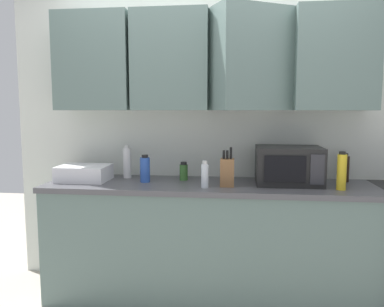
{
  "coord_description": "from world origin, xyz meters",
  "views": [
    {
      "loc": [
        0.21,
        -3.15,
        1.46
      ],
      "look_at": [
        -0.13,
        -0.25,
        1.12
      ],
      "focal_mm": 35.89,
      "sensor_mm": 36.0,
      "label": 1
    }
  ],
  "objects_px": {
    "knife_block": "(227,172)",
    "bottle_blue_cleaner": "(145,169)",
    "bottle_green_oil": "(184,172)",
    "bottle_white_jar": "(127,162)",
    "dish_rack": "(84,173)",
    "microwave": "(289,165)",
    "bottle_yellow_mustard": "(342,171)",
    "bottle_soy_dark": "(345,169)",
    "bottle_clear_tall": "(205,175)"
  },
  "relations": [
    {
      "from": "bottle_white_jar",
      "to": "bottle_soy_dark",
      "type": "bearing_deg",
      "value": 0.86
    },
    {
      "from": "bottle_green_oil",
      "to": "bottle_blue_cleaner",
      "type": "bearing_deg",
      "value": -158.4
    },
    {
      "from": "knife_block",
      "to": "bottle_soy_dark",
      "type": "relative_size",
      "value": 1.29
    },
    {
      "from": "bottle_green_oil",
      "to": "bottle_clear_tall",
      "type": "distance_m",
      "value": 0.33
    },
    {
      "from": "bottle_white_jar",
      "to": "microwave",
      "type": "bearing_deg",
      "value": -4.77
    },
    {
      "from": "bottle_clear_tall",
      "to": "knife_block",
      "type": "bearing_deg",
      "value": 24.91
    },
    {
      "from": "bottle_blue_cleaner",
      "to": "bottle_white_jar",
      "type": "height_order",
      "value": "bottle_white_jar"
    },
    {
      "from": "knife_block",
      "to": "bottle_clear_tall",
      "type": "relative_size",
      "value": 1.48
    },
    {
      "from": "bottle_white_jar",
      "to": "knife_block",
      "type": "bearing_deg",
      "value": -16.39
    },
    {
      "from": "bottle_white_jar",
      "to": "dish_rack",
      "type": "bearing_deg",
      "value": -152.26
    },
    {
      "from": "knife_block",
      "to": "bottle_green_oil",
      "type": "height_order",
      "value": "knife_block"
    },
    {
      "from": "bottle_clear_tall",
      "to": "bottle_blue_cleaner",
      "type": "distance_m",
      "value": 0.5
    },
    {
      "from": "bottle_blue_cleaner",
      "to": "bottle_yellow_mustard",
      "type": "height_order",
      "value": "bottle_yellow_mustard"
    },
    {
      "from": "microwave",
      "to": "knife_block",
      "type": "relative_size",
      "value": 1.68
    },
    {
      "from": "microwave",
      "to": "bottle_white_jar",
      "type": "xyz_separation_m",
      "value": [
        -1.27,
        0.11,
        -0.01
      ]
    },
    {
      "from": "dish_rack",
      "to": "bottle_green_oil",
      "type": "height_order",
      "value": "bottle_green_oil"
    },
    {
      "from": "dish_rack",
      "to": "bottle_blue_cleaner",
      "type": "height_order",
      "value": "bottle_blue_cleaner"
    },
    {
      "from": "microwave",
      "to": "knife_block",
      "type": "distance_m",
      "value": 0.47
    },
    {
      "from": "dish_rack",
      "to": "bottle_green_oil",
      "type": "distance_m",
      "value": 0.78
    },
    {
      "from": "microwave",
      "to": "bottle_clear_tall",
      "type": "distance_m",
      "value": 0.65
    },
    {
      "from": "knife_block",
      "to": "bottle_soy_dark",
      "type": "bearing_deg",
      "value": 16.5
    },
    {
      "from": "knife_block",
      "to": "bottle_blue_cleaner",
      "type": "relative_size",
      "value": 1.36
    },
    {
      "from": "microwave",
      "to": "bottle_white_jar",
      "type": "bearing_deg",
      "value": 175.23
    },
    {
      "from": "bottle_white_jar",
      "to": "bottle_soy_dark",
      "type": "distance_m",
      "value": 1.72
    },
    {
      "from": "bottle_green_oil",
      "to": "bottle_clear_tall",
      "type": "height_order",
      "value": "bottle_clear_tall"
    },
    {
      "from": "dish_rack",
      "to": "bottle_yellow_mustard",
      "type": "height_order",
      "value": "bottle_yellow_mustard"
    },
    {
      "from": "knife_block",
      "to": "bottle_white_jar",
      "type": "distance_m",
      "value": 0.85
    },
    {
      "from": "bottle_clear_tall",
      "to": "microwave",
      "type": "bearing_deg",
      "value": 18.77
    },
    {
      "from": "knife_block",
      "to": "bottle_clear_tall",
      "type": "height_order",
      "value": "knife_block"
    },
    {
      "from": "knife_block",
      "to": "bottle_white_jar",
      "type": "height_order",
      "value": "knife_block"
    },
    {
      "from": "dish_rack",
      "to": "bottle_green_oil",
      "type": "bearing_deg",
      "value": 8.32
    },
    {
      "from": "bottle_green_oil",
      "to": "bottle_blue_cleaner",
      "type": "xyz_separation_m",
      "value": [
        -0.28,
        -0.11,
        0.03
      ]
    },
    {
      "from": "bottle_yellow_mustard",
      "to": "bottle_white_jar",
      "type": "xyz_separation_m",
      "value": [
        -1.61,
        0.28,
        -0.0
      ]
    },
    {
      "from": "bottle_green_oil",
      "to": "bottle_white_jar",
      "type": "bearing_deg",
      "value": 174.48
    },
    {
      "from": "knife_block",
      "to": "bottle_clear_tall",
      "type": "xyz_separation_m",
      "value": [
        -0.16,
        -0.07,
        -0.01
      ]
    },
    {
      "from": "bottle_green_oil",
      "to": "bottle_yellow_mustard",
      "type": "xyz_separation_m",
      "value": [
        1.14,
        -0.24,
        0.06
      ]
    },
    {
      "from": "knife_block",
      "to": "bottle_yellow_mustard",
      "type": "xyz_separation_m",
      "value": [
        0.79,
        -0.04,
        0.03
      ]
    },
    {
      "from": "microwave",
      "to": "bottle_green_oil",
      "type": "bearing_deg",
      "value": 175.67
    },
    {
      "from": "bottle_yellow_mustard",
      "to": "bottle_blue_cleaner",
      "type": "bearing_deg",
      "value": 175.0
    },
    {
      "from": "microwave",
      "to": "bottle_green_oil",
      "type": "relative_size",
      "value": 3.32
    },
    {
      "from": "dish_rack",
      "to": "microwave",
      "type": "bearing_deg",
      "value": 1.91
    },
    {
      "from": "dish_rack",
      "to": "bottle_white_jar",
      "type": "bearing_deg",
      "value": 27.74
    },
    {
      "from": "bottle_white_jar",
      "to": "bottle_soy_dark",
      "type": "xyz_separation_m",
      "value": [
        1.72,
        0.03,
        -0.02
      ]
    },
    {
      "from": "knife_block",
      "to": "bottle_soy_dark",
      "type": "distance_m",
      "value": 0.94
    },
    {
      "from": "dish_rack",
      "to": "bottle_blue_cleaner",
      "type": "relative_size",
      "value": 1.8
    },
    {
      "from": "knife_block",
      "to": "bottle_green_oil",
      "type": "xyz_separation_m",
      "value": [
        -0.35,
        0.19,
        -0.04
      ]
    },
    {
      "from": "bottle_green_oil",
      "to": "microwave",
      "type": "bearing_deg",
      "value": -4.33
    },
    {
      "from": "knife_block",
      "to": "bottle_green_oil",
      "type": "bearing_deg",
      "value": 150.66
    },
    {
      "from": "bottle_soy_dark",
      "to": "bottle_clear_tall",
      "type": "bearing_deg",
      "value": -162.19
    },
    {
      "from": "microwave",
      "to": "bottle_soy_dark",
      "type": "xyz_separation_m",
      "value": [
        0.45,
        0.13,
        -0.04
      ]
    }
  ]
}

